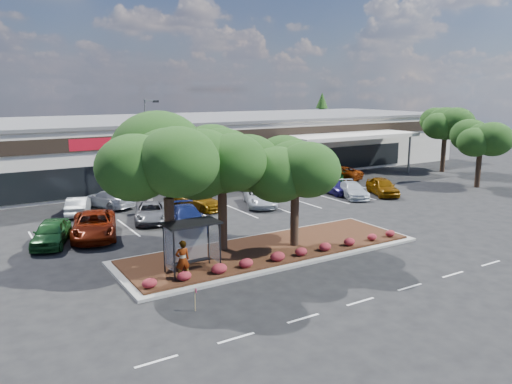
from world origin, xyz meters
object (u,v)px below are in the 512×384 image
car_0 (51,233)px  car_1 (94,225)px  survey_stake (195,297)px  light_pole (148,157)px

car_0 → car_1: bearing=27.7°
survey_stake → car_0: (-3.56, 13.12, 0.12)m
survey_stake → car_0: 13.60m
survey_stake → car_1: size_ratio=0.18×
survey_stake → car_1: 13.43m
car_0 → car_1: 2.65m
survey_stake → car_0: car_0 is taller
car_1 → light_pole: bearing=66.8°
light_pole → survey_stake: size_ratio=8.44×
survey_stake → car_1: bearing=94.0°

